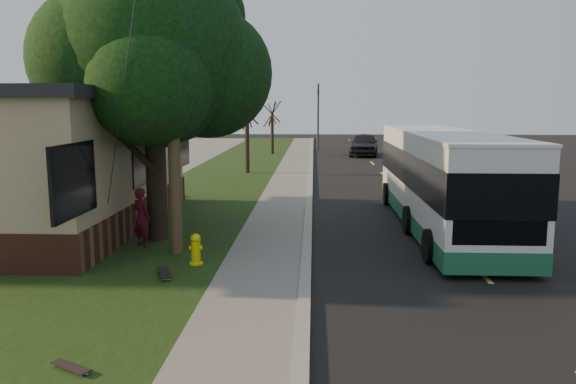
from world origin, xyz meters
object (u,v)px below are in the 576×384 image
(transit_bus, at_px, (442,177))
(distant_car, at_px, (364,144))
(leafy_tree, at_px, (154,54))
(traffic_signal, at_px, (318,112))
(utility_pole, at_px, (171,70))
(bare_tree_near, at_px, (247,135))
(skateboarder, at_px, (142,217))
(bare_tree_far, at_px, (272,128))
(skateboard_main, at_px, (165,273))
(fire_hydrant, at_px, (196,249))
(skateboard_spare, at_px, (71,367))
(dumpster, at_px, (100,183))

(transit_bus, relative_size, distant_car, 2.20)
(leafy_tree, relative_size, traffic_signal, 1.42)
(utility_pole, height_order, bare_tree_near, utility_pole)
(utility_pole, bearing_deg, skateboarder, 148.70)
(bare_tree_far, relative_size, skateboard_main, 4.29)
(fire_hydrant, bearing_deg, utility_pole, 125.38)
(leafy_tree, distance_m, skateboard_spare, 9.55)
(skateboarder, xyz_separation_m, skateboard_spare, (1.12, -7.06, -0.73))
(bare_tree_far, bearing_deg, traffic_signal, 48.81)
(traffic_signal, relative_size, skateboard_spare, 7.84)
(transit_bus, bearing_deg, distant_car, 90.48)
(bare_tree_near, bearing_deg, transit_bus, -60.31)
(leafy_tree, xyz_separation_m, distant_car, (8.10, 26.98, -4.31))
(leafy_tree, distance_m, dumpster, 9.41)
(bare_tree_far, xyz_separation_m, skateboarder, (-1.39, -28.35, -1.15))
(leafy_tree, relative_size, bare_tree_far, 1.94)
(utility_pole, distance_m, bare_tree_far, 29.13)
(bare_tree_near, relative_size, dumpster, 3.14)
(fire_hydrant, relative_size, transit_bus, 0.07)
(bare_tree_near, distance_m, traffic_signal, 16.52)
(fire_hydrant, xyz_separation_m, bare_tree_far, (-0.40, 30.00, 1.57))
(utility_pole, height_order, transit_bus, utility_pole)
(utility_pole, bearing_deg, traffic_signal, 83.42)
(leafy_tree, bearing_deg, utility_pole, -62.40)
(skateboard_main, height_order, skateboard_spare, skateboard_main)
(leafy_tree, relative_size, skateboarder, 4.98)
(traffic_signal, distance_m, skateboard_main, 35.27)
(bare_tree_near, bearing_deg, skateboard_spare, -89.44)
(utility_pole, bearing_deg, bare_tree_near, 90.66)
(skateboard_main, bearing_deg, distant_car, 77.04)
(utility_pole, height_order, skateboard_main, utility_pole)
(skateboarder, bearing_deg, bare_tree_far, -57.87)
(bare_tree_near, relative_size, traffic_signal, 0.78)
(traffic_signal, distance_m, skateboarder, 32.80)
(utility_pole, distance_m, dumpster, 10.87)
(leafy_tree, relative_size, distant_car, 1.55)
(skateboarder, bearing_deg, dumpster, -27.28)
(skateboard_main, xyz_separation_m, distant_car, (7.04, 30.58, 0.72))
(bare_tree_far, height_order, dumpster, bare_tree_far)
(bare_tree_far, bearing_deg, utility_pole, -90.60)
(skateboard_main, distance_m, skateboard_spare, 4.46)
(skateboarder, xyz_separation_m, skateboard_main, (1.28, -2.60, -0.72))
(dumpster, bearing_deg, traffic_signal, 69.57)
(bare_tree_far, relative_size, traffic_signal, 0.73)
(bare_tree_near, distance_m, transit_bus, 15.43)
(transit_bus, distance_m, skateboard_spare, 12.54)
(skateboarder, bearing_deg, traffic_signal, -63.66)
(leafy_tree, bearing_deg, bare_tree_far, 87.55)
(fire_hydrant, relative_size, skateboard_main, 0.79)
(distant_car, bearing_deg, dumpster, -114.84)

